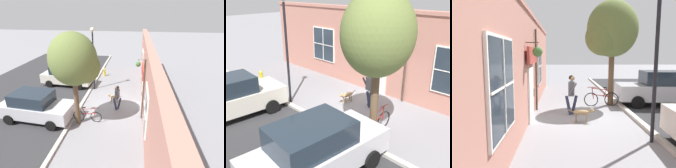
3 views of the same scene
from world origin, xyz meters
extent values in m
plane|color=gray|center=(0.00, 0.00, 0.00)|extent=(90.00, 90.00, 0.00)
cube|color=#B2ADA3|center=(2.00, 0.00, 0.06)|extent=(0.20, 28.00, 0.12)
cube|color=#2D2D30|center=(7.00, 0.00, 0.00)|extent=(10.00, 28.00, 0.01)
cube|color=#B27566|center=(-2.35, 0.00, 2.06)|extent=(0.30, 18.00, 4.12)
cube|color=#B27566|center=(-2.35, 0.00, 4.20)|extent=(0.42, 18.00, 0.16)
cube|color=white|center=(-2.18, -0.42, 1.05)|extent=(0.10, 1.10, 2.10)
cube|color=#232D38|center=(-2.15, -0.42, 1.00)|extent=(0.03, 0.90, 1.90)
cylinder|color=#47382D|center=(-2.09, -0.07, 1.05)|extent=(0.03, 0.03, 0.30)
cube|color=#AD3D33|center=(-2.08, -0.42, 2.55)|extent=(0.08, 2.20, 0.60)
cylinder|color=#47382D|center=(-2.12, 1.17, 1.85)|extent=(0.09, 0.09, 3.71)
cylinder|color=#47382D|center=(-1.96, -1.38, 2.99)|extent=(0.44, 0.04, 0.04)
cylinder|color=#47382D|center=(-1.78, -1.38, 2.81)|extent=(0.01, 0.01, 0.34)
cone|color=#2D2823|center=(-1.78, -1.38, 2.59)|extent=(0.32, 0.32, 0.18)
sphere|color=#3D6B33|center=(-1.78, -1.38, 2.68)|extent=(0.34, 0.34, 0.34)
cube|color=white|center=(-2.18, -4.48, 1.95)|extent=(0.08, 1.82, 2.02)
cube|color=#232D38|center=(-2.15, -4.48, 1.95)|extent=(0.03, 1.70, 1.90)
cube|color=white|center=(-2.13, -4.48, 1.95)|extent=(0.04, 0.04, 1.90)
cube|color=white|center=(-2.13, -4.48, 1.95)|extent=(0.04, 1.70, 0.04)
cube|color=white|center=(-2.18, 3.36, 1.95)|extent=(0.08, 1.82, 2.02)
cube|color=#232D38|center=(-2.15, 3.36, 1.95)|extent=(0.03, 1.70, 1.90)
cube|color=white|center=(-2.13, 3.36, 1.95)|extent=(0.04, 0.04, 1.90)
cube|color=white|center=(-2.13, 3.36, 1.95)|extent=(0.04, 1.70, 0.04)
cylinder|color=#282D47|center=(-0.41, 0.42, 0.41)|extent=(0.32, 0.18, 0.84)
cylinder|color=#282D47|center=(-0.67, 0.31, 0.41)|extent=(0.32, 0.18, 0.84)
cube|color=#4C4C51|center=(-0.54, 0.37, 1.13)|extent=(0.28, 0.38, 0.60)
sphere|color=#936B4C|center=(-0.52, 0.36, 1.58)|extent=(0.23, 0.23, 0.23)
sphere|color=black|center=(-0.55, 0.37, 1.60)|extent=(0.22, 0.22, 0.22)
cylinder|color=#4C4C51|center=(-0.54, 0.60, 1.15)|extent=(0.17, 0.11, 0.57)
cylinder|color=#4C4C51|center=(-0.48, 0.12, 1.17)|extent=(0.34, 0.14, 0.52)
ellipsoid|color=#997A51|center=(-0.21, -0.69, 0.38)|extent=(0.67, 0.30, 0.20)
cylinder|color=#997A51|center=(-0.01, -0.65, 0.14)|extent=(0.06, 0.06, 0.28)
cylinder|color=#997A51|center=(-0.02, -0.78, 0.14)|extent=(0.06, 0.06, 0.28)
cylinder|color=#997A51|center=(-0.39, -0.60, 0.14)|extent=(0.06, 0.06, 0.28)
cylinder|color=#997A51|center=(-0.41, -0.74, 0.14)|extent=(0.06, 0.06, 0.28)
sphere|color=#997A51|center=(0.18, -0.73, 0.45)|extent=(0.17, 0.17, 0.17)
cone|color=#997A51|center=(0.29, -0.75, 0.43)|extent=(0.11, 0.10, 0.09)
cone|color=#997A51|center=(0.17, -0.68, 0.53)|extent=(0.06, 0.06, 0.07)
cone|color=#997A51|center=(0.16, -0.78, 0.53)|extent=(0.06, 0.06, 0.07)
cylinder|color=#997A51|center=(-0.61, -0.65, 0.43)|extent=(0.21, 0.06, 0.14)
cylinder|color=brown|center=(1.56, 2.15, 1.48)|extent=(0.28, 0.28, 2.95)
ellipsoid|color=olive|center=(1.56, 2.15, 3.83)|extent=(2.52, 2.27, 2.77)
sphere|color=olive|center=(1.06, 1.95, 3.39)|extent=(1.75, 1.75, 1.75)
torus|color=black|center=(0.53, 1.91, 0.33)|extent=(0.70, 0.11, 0.70)
torus|color=black|center=(1.57, 1.96, 0.33)|extent=(0.70, 0.11, 0.70)
cylinder|color=maroon|center=(1.05, 1.94, 0.53)|extent=(0.99, 0.08, 0.17)
cylinder|color=maroon|center=(1.23, 1.94, 0.67)|extent=(0.22, 0.05, 0.48)
cylinder|color=maroon|center=(1.00, 1.93, 0.85)|extent=(0.83, 0.07, 0.15)
cylinder|color=maroon|center=(0.61, 1.92, 0.65)|extent=(0.12, 0.04, 0.58)
cylinder|color=maroon|center=(0.57, 1.92, 0.95)|extent=(0.46, 0.07, 0.03)
ellipsoid|color=black|center=(1.23, 1.94, 0.93)|extent=(0.25, 0.11, 0.09)
cube|color=beige|center=(4.22, -3.23, 0.69)|extent=(4.41, 2.06, 0.76)
cube|color=#1E2833|center=(4.44, -3.24, 1.41)|extent=(2.34, 1.70, 0.68)
cylinder|color=black|center=(2.83, -4.01, 0.31)|extent=(0.63, 0.22, 0.62)
cylinder|color=black|center=(2.96, -2.26, 0.31)|extent=(0.63, 0.22, 0.62)
cylinder|color=black|center=(5.49, -4.20, 0.31)|extent=(0.63, 0.22, 0.62)
cylinder|color=black|center=(5.62, -2.45, 0.31)|extent=(0.63, 0.22, 0.62)
cube|color=#B7B7BC|center=(4.08, 2.09, 0.69)|extent=(4.41, 2.06, 0.76)
cube|color=#1E2833|center=(4.29, 2.07, 1.41)|extent=(2.34, 1.70, 0.68)
cylinder|color=black|center=(2.68, 1.30, 0.31)|extent=(0.63, 0.22, 0.62)
cylinder|color=black|center=(2.81, 3.06, 0.31)|extent=(0.63, 0.22, 0.62)
cylinder|color=black|center=(5.34, 1.11, 0.31)|extent=(0.63, 0.22, 0.62)
cylinder|color=black|center=(5.47, 2.87, 0.31)|extent=(0.63, 0.22, 0.62)
cylinder|color=black|center=(1.71, -2.66, 2.31)|extent=(0.11, 0.11, 4.62)
sphere|color=beige|center=(1.71, -2.66, 4.80)|extent=(0.32, 0.32, 0.32)
cylinder|color=gold|center=(1.44, -5.86, 0.31)|extent=(0.20, 0.20, 0.62)
sphere|color=gold|center=(1.44, -5.86, 0.67)|extent=(0.20, 0.20, 0.20)
cylinder|color=gold|center=(1.56, -5.86, 0.34)|extent=(0.10, 0.07, 0.07)
cylinder|color=gold|center=(1.32, -5.86, 0.34)|extent=(0.10, 0.07, 0.07)
camera|label=1|loc=(-1.60, 10.39, 6.16)|focal=28.00mm
camera|label=2|loc=(7.94, 6.68, 5.15)|focal=40.00mm
camera|label=3|loc=(-1.00, -8.83, 2.60)|focal=35.00mm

